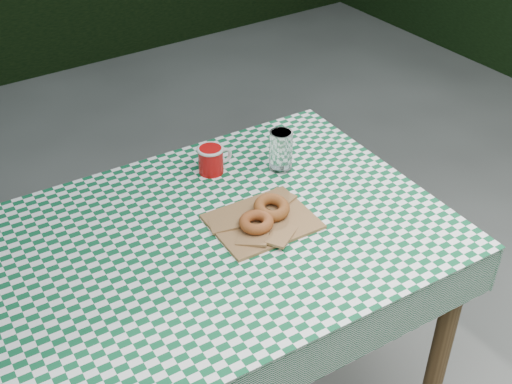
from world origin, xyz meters
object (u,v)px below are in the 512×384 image
(paper_bag, at_px, (262,221))
(drinking_glass, at_px, (281,150))
(table, at_px, (209,336))
(coffee_mug, at_px, (211,160))

(paper_bag, height_order, drinking_glass, drinking_glass)
(paper_bag, distance_m, drinking_glass, 0.29)
(table, height_order, paper_bag, paper_bag)
(table, height_order, coffee_mug, coffee_mug)
(table, bearing_deg, coffee_mug, 58.07)
(table, distance_m, paper_bag, 0.43)
(paper_bag, relative_size, drinking_glass, 2.16)
(table, xyz_separation_m, drinking_glass, (0.37, 0.16, 0.45))
(paper_bag, bearing_deg, drinking_glass, 44.21)
(table, distance_m, drinking_glass, 0.60)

